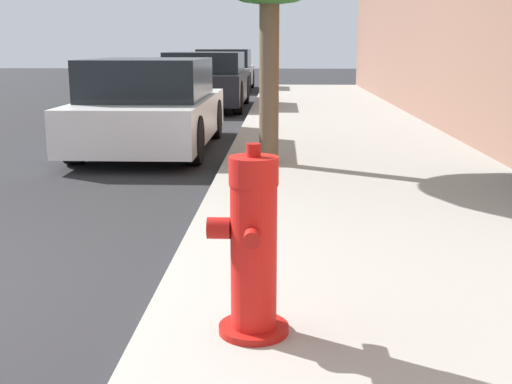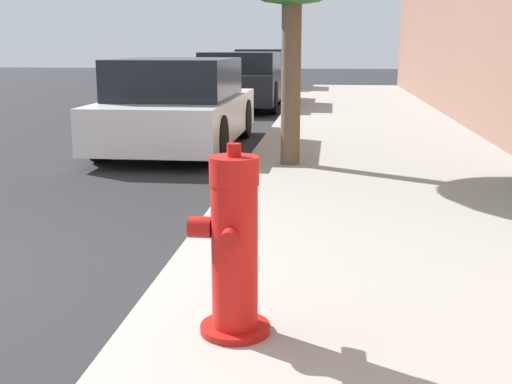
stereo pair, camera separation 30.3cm
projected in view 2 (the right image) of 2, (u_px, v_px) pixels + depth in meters
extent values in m
cube|color=#99968E|center=(451.00, 330.00, 3.25)|extent=(3.28, 40.00, 0.12)
cylinder|color=#A91511|center=(235.00, 328.00, 3.10)|extent=(0.34, 0.34, 0.03)
cylinder|color=red|center=(235.00, 256.00, 3.02)|extent=(0.22, 0.22, 0.69)
cylinder|color=red|center=(234.00, 171.00, 2.92)|extent=(0.23, 0.23, 0.13)
cylinder|color=#A91511|center=(234.00, 150.00, 2.90)|extent=(0.07, 0.07, 0.06)
cylinder|color=#A91511|center=(229.00, 238.00, 2.84)|extent=(0.08, 0.09, 0.08)
cylinder|color=#A91511|center=(239.00, 220.00, 3.13)|extent=(0.08, 0.09, 0.08)
cylinder|color=#A91511|center=(200.00, 227.00, 3.00)|extent=(0.11, 0.10, 0.10)
cube|color=silver|center=(180.00, 117.00, 9.29)|extent=(1.68, 3.90, 0.58)
cube|color=black|center=(177.00, 78.00, 9.01)|extent=(1.54, 2.15, 0.54)
cylinder|color=black|center=(152.00, 118.00, 10.58)|extent=(0.20, 0.62, 0.62)
cylinder|color=black|center=(243.00, 119.00, 10.41)|extent=(0.20, 0.62, 0.62)
cylinder|color=black|center=(101.00, 138.00, 8.24)|extent=(0.20, 0.62, 0.62)
cylinder|color=black|center=(217.00, 140.00, 8.06)|extent=(0.20, 0.62, 0.62)
cube|color=black|center=(243.00, 86.00, 15.30)|extent=(1.82, 4.17, 0.66)
cube|color=black|center=(241.00, 62.00, 15.01)|extent=(1.68, 2.29, 0.47)
cylinder|color=black|center=(218.00, 89.00, 16.68)|extent=(0.20, 0.72, 0.72)
cylinder|color=black|center=(281.00, 90.00, 16.49)|extent=(0.20, 0.72, 0.72)
cylinder|color=black|center=(197.00, 97.00, 14.18)|extent=(0.20, 0.72, 0.72)
cylinder|color=black|center=(272.00, 98.00, 13.99)|extent=(0.20, 0.72, 0.72)
cube|color=#B7B7BC|center=(265.00, 76.00, 21.60)|extent=(1.80, 3.94, 0.60)
cube|color=black|center=(264.00, 58.00, 21.32)|extent=(1.66, 2.16, 0.57)
cylinder|color=black|center=(245.00, 78.00, 22.91)|extent=(0.20, 0.65, 0.65)
cylinder|color=black|center=(291.00, 79.00, 22.73)|extent=(0.20, 0.65, 0.65)
cylinder|color=black|center=(235.00, 82.00, 20.55)|extent=(0.20, 0.65, 0.65)
cylinder|color=black|center=(286.00, 83.00, 20.36)|extent=(0.20, 0.65, 0.65)
cylinder|color=brown|center=(291.00, 68.00, 7.27)|extent=(0.22, 0.22, 2.20)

